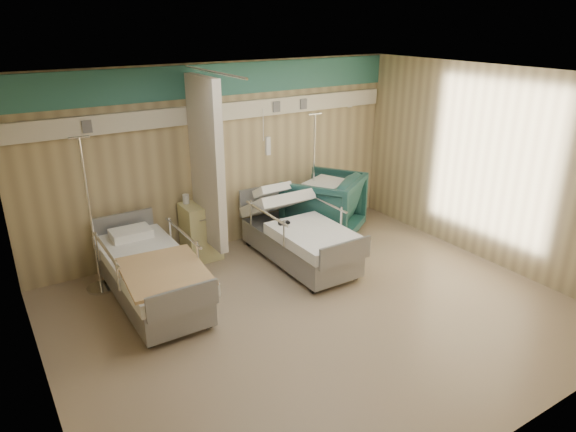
{
  "coord_description": "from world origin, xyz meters",
  "views": [
    {
      "loc": [
        -3.21,
        -4.39,
        3.41
      ],
      "look_at": [
        -0.04,
        0.6,
        1.09
      ],
      "focal_mm": 32.0,
      "sensor_mm": 36.0,
      "label": 1
    }
  ],
  "objects_px": {
    "bed_left": "(152,281)",
    "iv_stand_right": "(313,211)",
    "bed_right": "(299,242)",
    "bedside_cabinet": "(201,231)",
    "iv_stand_left": "(97,260)",
    "visitor_armchair": "(324,206)"
  },
  "relations": [
    {
      "from": "bed_left",
      "to": "iv_stand_right",
      "type": "relative_size",
      "value": 1.07
    },
    {
      "from": "bed_left",
      "to": "bed_right",
      "type": "bearing_deg",
      "value": 0.0
    },
    {
      "from": "bed_right",
      "to": "bedside_cabinet",
      "type": "bearing_deg",
      "value": 141.95
    },
    {
      "from": "iv_stand_left",
      "to": "bed_right",
      "type": "bearing_deg",
      "value": -15.44
    },
    {
      "from": "bed_right",
      "to": "bed_left",
      "type": "relative_size",
      "value": 1.0
    },
    {
      "from": "bed_left",
      "to": "bedside_cabinet",
      "type": "height_order",
      "value": "bedside_cabinet"
    },
    {
      "from": "bed_right",
      "to": "bedside_cabinet",
      "type": "xyz_separation_m",
      "value": [
        -1.15,
        0.9,
        0.11
      ]
    },
    {
      "from": "iv_stand_right",
      "to": "iv_stand_left",
      "type": "distance_m",
      "value": 3.45
    },
    {
      "from": "bed_left",
      "to": "iv_stand_left",
      "type": "height_order",
      "value": "iv_stand_left"
    },
    {
      "from": "bed_right",
      "to": "bedside_cabinet",
      "type": "height_order",
      "value": "bedside_cabinet"
    },
    {
      "from": "bed_right",
      "to": "bed_left",
      "type": "xyz_separation_m",
      "value": [
        -2.2,
        0.0,
        0.0
      ]
    },
    {
      "from": "bedside_cabinet",
      "to": "visitor_armchair",
      "type": "relative_size",
      "value": 0.74
    },
    {
      "from": "bed_right",
      "to": "iv_stand_left",
      "type": "bearing_deg",
      "value": 164.56
    },
    {
      "from": "bed_right",
      "to": "iv_stand_left",
      "type": "height_order",
      "value": "iv_stand_left"
    },
    {
      "from": "iv_stand_right",
      "to": "bedside_cabinet",
      "type": "bearing_deg",
      "value": 175.13
    },
    {
      "from": "bedside_cabinet",
      "to": "iv_stand_left",
      "type": "height_order",
      "value": "iv_stand_left"
    },
    {
      "from": "bed_left",
      "to": "iv_stand_right",
      "type": "distance_m",
      "value": 3.06
    },
    {
      "from": "iv_stand_right",
      "to": "iv_stand_left",
      "type": "xyz_separation_m",
      "value": [
        -3.45,
        0.0,
        0.01
      ]
    },
    {
      "from": "bed_right",
      "to": "bed_left",
      "type": "height_order",
      "value": "same"
    },
    {
      "from": "visitor_armchair",
      "to": "iv_stand_right",
      "type": "bearing_deg",
      "value": -84.04
    },
    {
      "from": "bed_right",
      "to": "visitor_armchair",
      "type": "bearing_deg",
      "value": 34.34
    },
    {
      "from": "bed_left",
      "to": "bedside_cabinet",
      "type": "relative_size",
      "value": 2.54
    }
  ]
}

